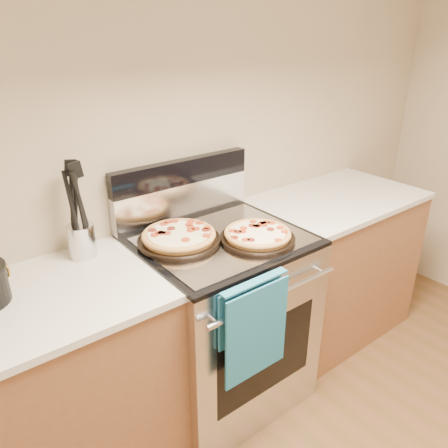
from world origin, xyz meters
TOP-DOWN VIEW (x-y plane):
  - wall_back at (0.00, 2.00)m, footprint 4.00×0.00m
  - range_body at (0.00, 1.65)m, footprint 0.76×0.68m
  - oven_window at (0.00, 1.31)m, footprint 0.56×0.01m
  - cooktop at (0.00, 1.65)m, footprint 0.76×0.68m
  - backsplash_lower at (0.00, 1.96)m, footprint 0.76×0.06m
  - backsplash_upper at (0.00, 1.96)m, footprint 0.76×0.06m
  - oven_handle at (0.00, 1.27)m, footprint 0.70×0.03m
  - dish_towel at (-0.12, 1.27)m, footprint 0.32×0.05m
  - foil_sheet at (0.00, 1.62)m, footprint 0.70×0.55m
  - cabinet_left at (-0.88, 1.68)m, footprint 1.00×0.62m
  - countertop_left at (-0.88, 1.68)m, footprint 1.02×0.64m
  - cabinet_right at (0.88, 1.68)m, footprint 1.00×0.62m
  - countertop_right at (0.88, 1.68)m, footprint 1.02×0.64m
  - pepperoni_pizza_back at (-0.18, 1.72)m, footprint 0.47×0.47m
  - pepperoni_pizza_front at (0.11, 1.52)m, footprint 0.35×0.35m
  - utensil_crock at (-0.56, 1.89)m, footprint 0.14×0.14m

SIDE VIEW (x-z plane):
  - cabinet_left at x=-0.88m, z-range 0.00..0.88m
  - cabinet_right at x=0.88m, z-range 0.00..0.88m
  - range_body at x=0.00m, z-range 0.00..0.90m
  - oven_window at x=0.00m, z-range 0.25..0.65m
  - dish_towel at x=-0.12m, z-range 0.49..0.91m
  - oven_handle at x=0.00m, z-range 0.79..0.81m
  - countertop_left at x=-0.88m, z-range 0.88..0.91m
  - countertop_right at x=0.88m, z-range 0.88..0.91m
  - cooktop at x=0.00m, z-range 0.90..0.92m
  - foil_sheet at x=0.00m, z-range 0.92..0.93m
  - pepperoni_pizza_front at x=0.11m, z-range 0.93..0.97m
  - pepperoni_pizza_back at x=-0.18m, z-range 0.93..0.98m
  - utensil_crock at x=-0.56m, z-range 0.91..1.05m
  - backsplash_lower at x=0.00m, z-range 0.92..1.10m
  - backsplash_upper at x=0.00m, z-range 1.10..1.22m
  - wall_back at x=0.00m, z-range -0.65..3.35m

